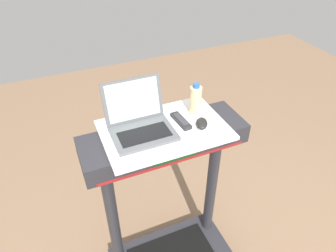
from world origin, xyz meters
TOP-DOWN VIEW (x-y plane):
  - desk_board at (0.00, 0.70)m, footprint 0.65×0.43m
  - laptop at (-0.12, 0.74)m, footprint 0.31×0.29m
  - computer_mouse at (0.19, 0.64)m, footprint 0.10×0.12m
  - water_bottle at (0.21, 0.77)m, footprint 0.06×0.06m
  - tv_remote at (0.10, 0.71)m, footprint 0.06×0.16m

SIDE VIEW (x-z plane):
  - desk_board at x=0.00m, z-range 1.15..1.17m
  - tv_remote at x=0.10m, z-range 1.17..1.19m
  - computer_mouse at x=0.19m, z-range 1.17..1.21m
  - laptop at x=-0.12m, z-range 1.10..1.34m
  - water_bottle at x=0.21m, z-range 1.16..1.35m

